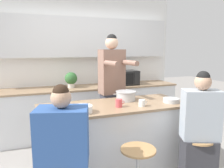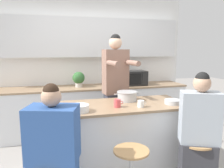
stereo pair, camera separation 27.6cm
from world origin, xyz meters
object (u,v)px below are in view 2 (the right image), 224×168
person_cooking (116,94)px  bar_stool_rightmost (196,167)px  cooking_pot (127,96)px  person_seated_near (198,142)px  coffee_cup_far (141,104)px  kitchen_island (114,139)px  fruit_bowl (173,102)px  person_wrapped_blanket (54,161)px  potted_plant (79,78)px  coffee_cup_near (117,103)px  microwave (132,78)px

person_cooking → bar_stool_rightmost: bearing=-70.9°
person_cooking → cooking_pot: 0.43m
person_seated_near → coffee_cup_far: size_ratio=12.48×
kitchen_island → bar_stool_rightmost: 1.01m
person_seated_near → person_cooking: bearing=136.8°
person_seated_near → fruit_bowl: person_seated_near is taller
bar_stool_rightmost → person_cooking: size_ratio=0.34×
person_wrapped_blanket → potted_plant: bearing=95.0°
person_wrapped_blanket → coffee_cup_far: person_wrapped_blanket is taller
potted_plant → person_wrapped_blanket: bearing=-102.1°
person_cooking → coffee_cup_far: (0.10, -0.78, 0.04)m
coffee_cup_far → potted_plant: potted_plant is taller
person_seated_near → fruit_bowl: (-0.02, 0.52, 0.32)m
kitchen_island → person_seated_near: size_ratio=1.36×
kitchen_island → cooking_pot: (0.23, 0.16, 0.52)m
cooking_pot → coffee_cup_near: size_ratio=3.14×
bar_stool_rightmost → person_wrapped_blanket: (-1.48, -0.01, 0.29)m
coffee_cup_near → potted_plant: 1.64m
potted_plant → fruit_bowl: bearing=-58.5°
person_cooking → coffee_cup_near: person_cooking is taller
coffee_cup_far → coffee_cup_near: bearing=165.1°
bar_stool_rightmost → fruit_bowl: (-0.01, 0.51, 0.61)m
person_wrapped_blanket → microwave: bearing=71.6°
person_wrapped_blanket → coffee_cup_far: (1.02, 0.48, 0.34)m
fruit_bowl → microwave: (0.04, 1.60, 0.10)m
bar_stool_rightmost → coffee_cup_near: bearing=143.7°
kitchen_island → bar_stool_rightmost: size_ratio=2.98×
bar_stool_rightmost → person_cooking: person_cooking is taller
coffee_cup_near → person_cooking: bearing=76.0°
coffee_cup_near → coffee_cup_far: bearing=-14.9°
person_cooking → microwave: 1.05m
cooking_pot → person_wrapped_blanket: bearing=-139.3°
kitchen_island → fruit_bowl: size_ratio=8.83×
potted_plant → microwave: bearing=-2.4°
cooking_pot → coffee_cup_far: (0.05, -0.35, -0.02)m
person_wrapped_blanket → potted_plant: 2.25m
coffee_cup_far → potted_plant: (-0.56, 1.68, 0.11)m
kitchen_island → potted_plant: (-0.27, 1.49, 0.60)m
person_seated_near → coffee_cup_near: bearing=166.0°
kitchen_island → coffee_cup_near: coffee_cup_near is taller
kitchen_island → person_cooking: (0.19, 0.58, 0.46)m
person_cooking → person_seated_near: person_cooking is taller
bar_stool_rightmost → potted_plant: potted_plant is taller
bar_stool_rightmost → person_wrapped_blanket: person_wrapped_blanket is taller
cooking_pot → coffee_cup_near: cooking_pot is taller
person_wrapped_blanket → bar_stool_rightmost: bearing=17.5°
fruit_bowl → coffee_cup_near: coffee_cup_near is taller
coffee_cup_far → microwave: 1.71m
person_wrapped_blanket → potted_plant: size_ratio=4.62×
fruit_bowl → coffee_cup_far: bearing=-175.0°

